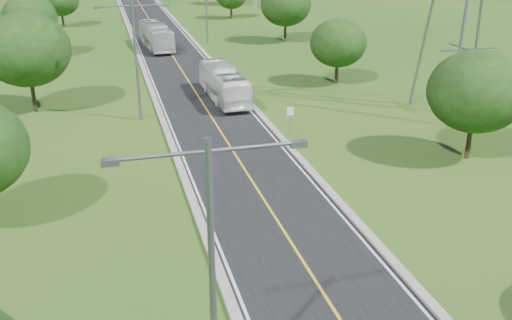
{
  "coord_description": "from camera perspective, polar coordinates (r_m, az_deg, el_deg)",
  "views": [
    {
      "loc": [
        -8.58,
        -2.82,
        15.48
      ],
      "look_at": [
        -0.68,
        26.54,
        3.0
      ],
      "focal_mm": 40.0,
      "sensor_mm": 36.0,
      "label": 1
    }
  ],
  "objects": [
    {
      "name": "streetlight_far_right",
      "position": [
        82.68,
        -5.0,
        15.61
      ],
      "size": [
        5.9,
        0.25,
        10.0
      ],
      "color": "slate",
      "rests_on": "ground"
    },
    {
      "name": "tree_ld",
      "position": [
        78.0,
        -21.71,
        13.04
      ],
      "size": [
        6.72,
        6.72,
        7.82
      ],
      "color": "black",
      "rests_on": "ground"
    },
    {
      "name": "tree_rc",
      "position": [
        60.71,
        8.23,
        11.51
      ],
      "size": [
        5.88,
        5.88,
        6.84
      ],
      "color": "black",
      "rests_on": "ground"
    },
    {
      "name": "ground",
      "position": [
        65.27,
        -7.16,
        8.42
      ],
      "size": [
        260.0,
        260.0,
        0.0
      ],
      "primitive_type": "plane",
      "color": "#225016",
      "rests_on": "ground"
    },
    {
      "name": "streetlight_mid_left",
      "position": [
        48.83,
        -11.95,
        10.58
      ],
      "size": [
        5.9,
        0.25,
        10.0
      ],
      "color": "slate",
      "rests_on": "ground"
    },
    {
      "name": "bus_inbound",
      "position": [
        80.4,
        -9.99,
        12.14
      ],
      "size": [
        3.76,
        12.19,
        3.34
      ],
      "primitive_type": "imported",
      "rotation": [
        0.0,
        0.0,
        0.08
      ],
      "color": "silver",
      "rests_on": "road"
    },
    {
      "name": "tree_rd",
      "position": [
        83.5,
        2.99,
        15.26
      ],
      "size": [
        7.14,
        7.14,
        8.3
      ],
      "color": "black",
      "rests_on": "ground"
    },
    {
      "name": "road",
      "position": [
        71.06,
        -7.88,
        9.55
      ],
      "size": [
        8.0,
        150.0,
        0.06
      ],
      "primitive_type": "cube",
      "color": "black",
      "rests_on": "ground"
    },
    {
      "name": "curb_right",
      "position": [
        71.68,
        -4.47,
        9.87
      ],
      "size": [
        0.5,
        150.0,
        0.22
      ],
      "primitive_type": "cube",
      "color": "gray",
      "rests_on": "ground"
    },
    {
      "name": "curb_left",
      "position": [
        70.65,
        -11.34,
        9.32
      ],
      "size": [
        0.5,
        150.0,
        0.22
      ],
      "primitive_type": "cube",
      "color": "gray",
      "rests_on": "ground"
    },
    {
      "name": "tree_lc",
      "position": [
        54.13,
        -21.97,
        10.19
      ],
      "size": [
        7.56,
        7.56,
        8.79
      ],
      "color": "black",
      "rests_on": "ground"
    },
    {
      "name": "tree_le",
      "position": [
        101.61,
        -18.97,
        14.87
      ],
      "size": [
        5.88,
        5.88,
        6.84
      ],
      "color": "black",
      "rests_on": "ground"
    },
    {
      "name": "speed_limit_sign",
      "position": [
        45.26,
        3.43,
        4.41
      ],
      "size": [
        0.55,
        0.09,
        2.4
      ],
      "color": "slate",
      "rests_on": "ground"
    },
    {
      "name": "streetlight_near_left",
      "position": [
        17.82,
        -4.45,
        -10.13
      ],
      "size": [
        5.9,
        0.25,
        10.0
      ],
      "color": "slate",
      "rests_on": "ground"
    },
    {
      "name": "tree_rb",
      "position": [
        42.34,
        21.18,
        6.41
      ],
      "size": [
        6.72,
        6.72,
        7.82
      ],
      "color": "black",
      "rests_on": "ground"
    },
    {
      "name": "bus_outbound",
      "position": [
        54.89,
        -3.24,
        7.63
      ],
      "size": [
        2.87,
        11.12,
        3.08
      ],
      "primitive_type": "imported",
      "rotation": [
        0.0,
        0.0,
        3.17
      ],
      "color": "white",
      "rests_on": "road"
    }
  ]
}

